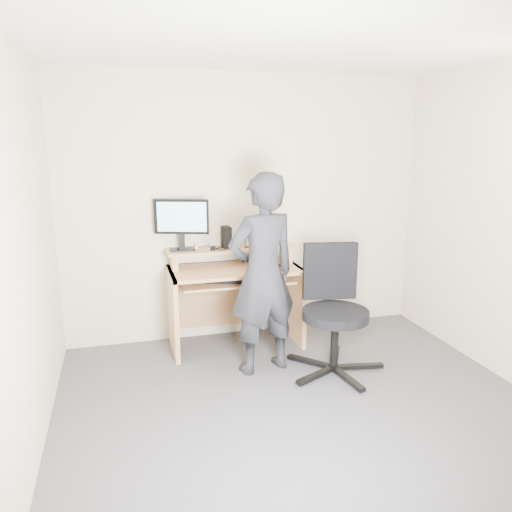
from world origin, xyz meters
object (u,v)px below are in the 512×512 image
office_chair (333,305)px  person (263,275)px  desk (233,287)px  monitor (182,220)px

office_chair → person: 0.65m
office_chair → person: person is taller
office_chair → person: size_ratio=0.62×
desk → office_chair: bearing=-49.4°
monitor → office_chair: bearing=-19.4°
desk → person: 0.71m
person → office_chair: bearing=152.9°
monitor → desk: bearing=8.6°
monitor → person: bearing=-34.5°
desk → office_chair: office_chair is taller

